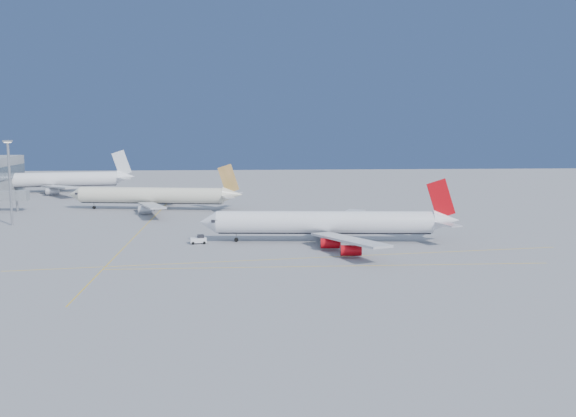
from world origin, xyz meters
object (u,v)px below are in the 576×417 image
Objects in this scene: airliner_etihad at (155,196)px; airliner_third at (55,180)px; pushback_tug at (199,240)px; light_mast at (10,175)px; airliner_virgin at (330,223)px.

airliner_third reaches higher than airliner_etihad.
airliner_etihad is 74.63m from airliner_third.
airliner_etihad is 64.20m from pushback_tug.
airliner_etihad is 47.71m from light_mast.
light_mast is at bearing 141.23° from pushback_tug.
airliner_etihad is (-50.25, 61.22, 0.01)m from airliner_virgin.
airliner_virgin is 2.64× the size of light_mast.
airliner_etihad is at bearing -58.45° from airliner_third.
light_mast reaches higher than airliner_etihad.
airliner_third reaches higher than pushback_tug.
pushback_tug is at bearing -69.40° from airliner_third.
pushback_tug is at bearing -175.46° from airliner_virgin.
airliner_etihad is at bearing 97.93° from pushback_tug.
airliner_third is at bearing 98.52° from light_mast.
airliner_virgin is at bearing -41.89° from airliner_etihad.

